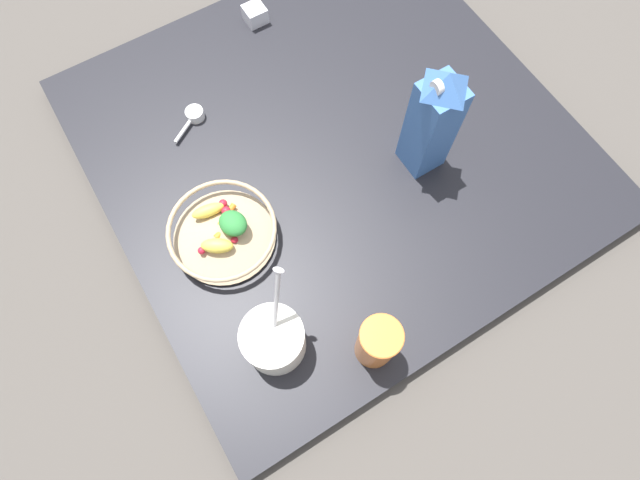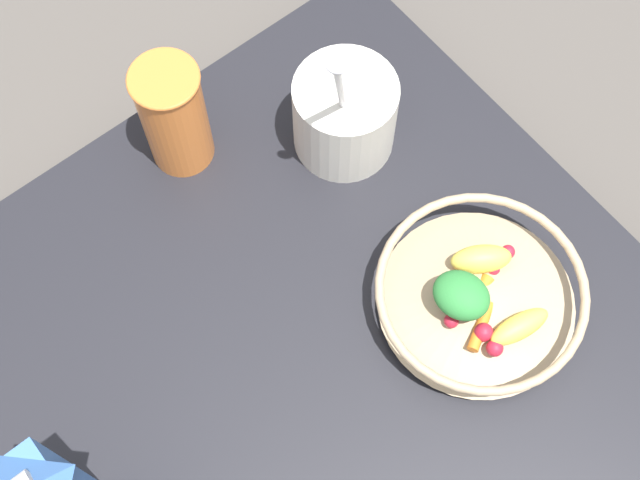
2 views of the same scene
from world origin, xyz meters
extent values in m
cylinder|color=tan|center=(0.08, -0.32, 0.05)|extent=(0.12, 0.12, 0.01)
cone|color=tan|center=(0.08, -0.32, 0.07)|extent=(0.21, 0.21, 0.04)
torus|color=tan|center=(0.08, -0.32, 0.09)|extent=(0.22, 0.22, 0.01)
ellipsoid|color=#EFD64C|center=(0.03, -0.32, 0.09)|extent=(0.04, 0.07, 0.03)
ellipsoid|color=#EFD64C|center=(0.11, -0.34, 0.09)|extent=(0.06, 0.07, 0.03)
cylinder|color=orange|center=(0.08, -0.32, 0.08)|extent=(0.03, 0.04, 0.02)
cylinder|color=orange|center=(0.05, -0.29, 0.08)|extent=(0.04, 0.05, 0.01)
sphere|color=red|center=(0.09, -0.35, 0.08)|extent=(0.02, 0.02, 0.02)
sphere|color=red|center=(0.10, -0.37, 0.08)|extent=(0.02, 0.02, 0.02)
sphere|color=red|center=(0.03, -0.29, 0.08)|extent=(0.02, 0.02, 0.02)
sphere|color=red|center=(0.05, -0.29, 0.08)|extent=(0.02, 0.02, 0.02)
sphere|color=red|center=(0.11, -0.30, 0.08)|extent=(0.02, 0.02, 0.02)
sphere|color=red|center=(0.08, -0.27, 0.08)|extent=(0.02, 0.02, 0.02)
ellipsoid|color=#2D7F38|center=(0.09, -0.29, 0.10)|extent=(0.07, 0.07, 0.03)
cylinder|color=silver|center=(0.33, -0.34, 0.09)|extent=(0.12, 0.12, 0.11)
cylinder|color=white|center=(0.33, -0.34, 0.14)|extent=(0.11, 0.11, 0.02)
cylinder|color=silver|center=(0.30, -0.31, 0.20)|extent=(0.06, 0.07, 0.20)
ellipsoid|color=silver|center=(0.28, -0.28, 0.30)|extent=(0.02, 0.02, 0.01)
cylinder|color=orange|center=(0.43, -0.18, 0.12)|extent=(0.07, 0.07, 0.15)
torus|color=orange|center=(0.43, -0.18, 0.19)|extent=(0.08, 0.08, 0.01)
camera|label=1|loc=(0.51, -0.35, 1.02)|focal=28.00mm
camera|label=2|loc=(-0.06, 0.01, 0.96)|focal=50.00mm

